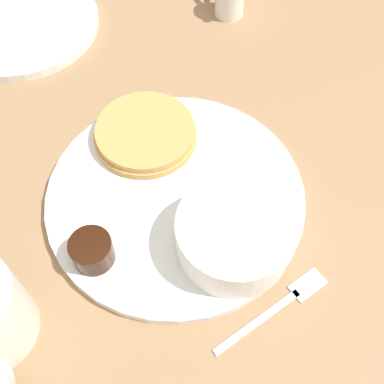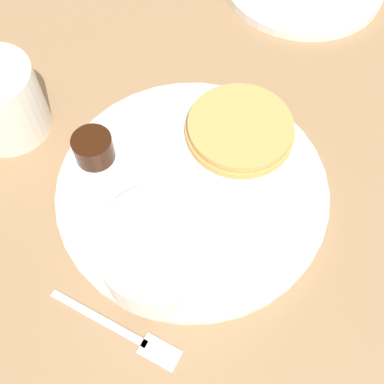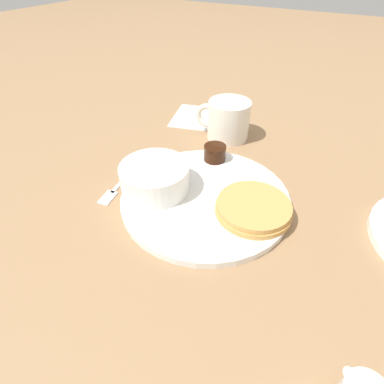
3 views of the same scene
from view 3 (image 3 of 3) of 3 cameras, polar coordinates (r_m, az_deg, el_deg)
ground_plane at (r=0.51m, az=2.52°, el=-1.56°), size 4.00×4.00×0.00m
plate at (r=0.50m, az=2.54°, el=-1.04°), size 0.28×0.28×0.01m
pancake_stack at (r=0.47m, az=11.68°, el=-2.91°), size 0.12×0.12×0.02m
bowl at (r=0.50m, az=-7.11°, el=2.90°), size 0.11×0.11×0.05m
syrup_cup at (r=0.58m, az=4.37°, el=7.47°), size 0.04×0.04×0.03m
butter_ramekin at (r=0.52m, az=-8.79°, el=3.54°), size 0.04×0.04×0.04m
coffee_mug at (r=0.67m, az=6.76°, el=13.49°), size 0.09×0.12×0.08m
fork at (r=0.55m, az=-14.05°, el=1.07°), size 0.13×0.04×0.00m
napkin at (r=0.77m, az=0.34°, el=14.18°), size 0.15×0.13×0.00m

